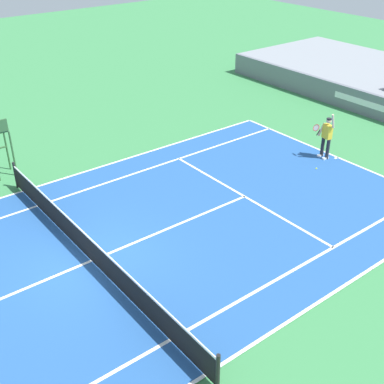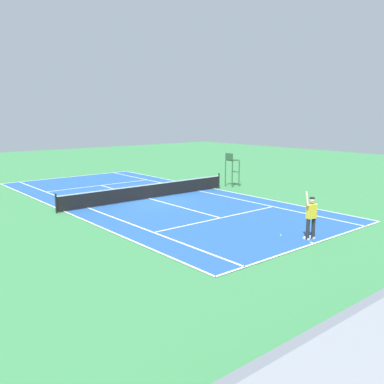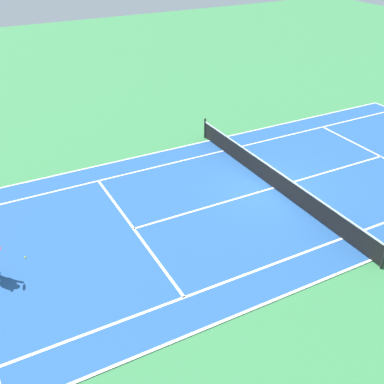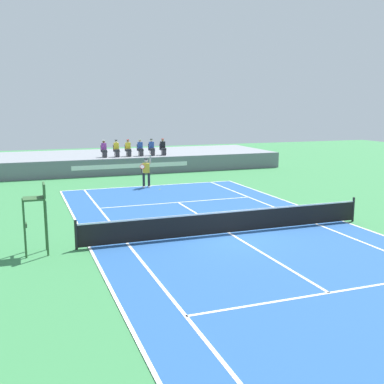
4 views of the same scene
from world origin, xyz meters
name	(u,v)px [view 1 (image 1 of 4)]	position (x,y,z in m)	size (l,w,h in m)	color
ground_plane	(91,261)	(0.00, 0.00, 0.00)	(80.00, 80.00, 0.00)	#387F47
court	(91,261)	(0.00, 0.00, 0.01)	(11.08, 23.88, 0.03)	#235193
net	(90,248)	(0.00, 0.00, 0.52)	(11.98, 0.10, 1.07)	black
tennis_player	(326,136)	(-0.38, 11.41, 0.99)	(0.81, 0.62, 2.08)	#232328
tennis_ball	(316,169)	(0.15, 10.30, 0.03)	(0.07, 0.07, 0.07)	#D1E533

